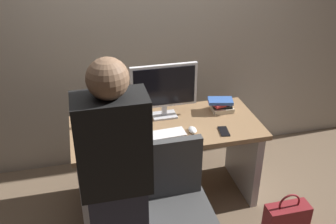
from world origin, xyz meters
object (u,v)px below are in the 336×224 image
at_px(cell_phone, 224,131).
at_px(cup_near_keyboard, 106,131).
at_px(office_chair, 177,214).
at_px(person_at_desk, 116,188).
at_px(mouse, 193,130).
at_px(keyboard, 158,136).
at_px(cup_by_monitor, 94,115).
at_px(desk, 167,149).
at_px(handbag, 287,219).
at_px(monitor, 164,88).
at_px(book_stack, 221,105).

bearing_deg(cell_phone, cup_near_keyboard, 179.09).
relative_size(office_chair, person_at_desk, 0.57).
bearing_deg(mouse, keyboard, -178.37).
relative_size(office_chair, cell_phone, 6.53).
bearing_deg(keyboard, cup_by_monitor, 137.30).
height_order(desk, handbag, desk).
height_order(office_chair, monitor, monitor).
bearing_deg(cup_by_monitor, handbag, -31.85).
xyz_separation_m(office_chair, mouse, (0.26, 0.53, 0.32)).
distance_m(office_chair, cell_phone, 0.75).
bearing_deg(desk, person_at_desk, -121.51).
xyz_separation_m(person_at_desk, handbag, (1.30, 0.18, -0.70)).
xyz_separation_m(person_at_desk, keyboard, (0.39, 0.66, -0.10)).
distance_m(desk, cell_phone, 0.51).
bearing_deg(person_at_desk, desk, 58.49).
distance_m(person_at_desk, cell_phone, 1.09).
height_order(office_chair, handbag, office_chair).
xyz_separation_m(cup_near_keyboard, handbag, (1.29, -0.56, -0.64)).
relative_size(cup_near_keyboard, cell_phone, 0.71).
xyz_separation_m(mouse, cell_phone, (0.24, -0.06, -0.01)).
xyz_separation_m(keyboard, book_stack, (0.61, 0.28, 0.05)).
xyz_separation_m(desk, mouse, (0.17, -0.14, 0.24)).
relative_size(cup_by_monitor, book_stack, 0.41).
bearing_deg(cup_near_keyboard, keyboard, -12.98).
xyz_separation_m(book_stack, handbag, (0.30, -0.76, -0.65)).
bearing_deg(person_at_desk, handbag, 8.00).
bearing_deg(mouse, office_chair, -116.00).
distance_m(person_at_desk, mouse, 0.95).
distance_m(desk, keyboard, 0.29).
height_order(monitor, cell_phone, monitor).
relative_size(office_chair, handbag, 2.49).
distance_m(monitor, keyboard, 0.41).
xyz_separation_m(cup_by_monitor, book_stack, (1.06, -0.08, 0.01)).
distance_m(desk, office_chair, 0.68).
bearing_deg(desk, handbag, -37.63).
xyz_separation_m(desk, monitor, (0.02, 0.15, 0.48)).
height_order(person_at_desk, mouse, person_at_desk).
distance_m(desk, handbag, 1.08).
bearing_deg(handbag, cell_phone, 133.00).
xyz_separation_m(office_chair, keyboard, (-0.02, 0.52, 0.31)).
bearing_deg(keyboard, handbag, -30.72).
xyz_separation_m(office_chair, cup_by_monitor, (-0.46, 0.89, 0.35)).
relative_size(office_chair, keyboard, 2.19).
bearing_deg(keyboard, mouse, -1.52).
xyz_separation_m(monitor, handbag, (0.79, -0.78, -0.85)).
distance_m(person_at_desk, keyboard, 0.77).
height_order(office_chair, book_stack, office_chair).
relative_size(person_at_desk, cell_phone, 11.38).
relative_size(office_chair, cup_near_keyboard, 9.26).
bearing_deg(cell_phone, desk, 162.25).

